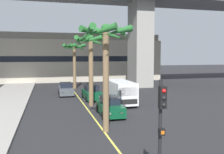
# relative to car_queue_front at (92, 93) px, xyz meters

# --- Properties ---
(lane_stripe_center) EXTENTS (0.14, 56.00, 0.01)m
(lane_stripe_center) POSITION_rel_car_queue_front_xyz_m (-1.31, -4.00, -0.72)
(lane_stripe_center) COLOR #DBCC4C
(lane_stripe_center) RESTS_ON ground
(pier_building_backdrop) EXTENTS (37.06, 8.04, 9.04)m
(pier_building_backdrop) POSITION_rel_car_queue_front_xyz_m (-1.31, 22.08, 3.74)
(pier_building_backdrop) COLOR #BCB29E
(pier_building_backdrop) RESTS_ON ground
(car_queue_front) EXTENTS (1.92, 4.14, 1.56)m
(car_queue_front) POSITION_rel_car_queue_front_xyz_m (0.00, 0.00, 0.00)
(car_queue_front) COLOR #0C4728
(car_queue_front) RESTS_ON ground
(car_queue_second) EXTENTS (1.94, 4.16, 1.56)m
(car_queue_second) POSITION_rel_car_queue_front_xyz_m (0.17, -7.70, 0.00)
(car_queue_second) COLOR #0C4728
(car_queue_second) RESTS_ON ground
(car_queue_third) EXTENTS (1.87, 4.12, 1.56)m
(car_queue_third) POSITION_rel_car_queue_front_xyz_m (-2.62, 3.78, 0.00)
(car_queue_third) COLOR #4C5156
(car_queue_third) RESTS_ON ground
(delivery_van) EXTENTS (2.18, 5.26, 2.36)m
(delivery_van) POSITION_rel_car_queue_front_xyz_m (2.37, -3.45, 0.57)
(delivery_van) COLOR white
(delivery_van) RESTS_ON ground
(traffic_light_median_near) EXTENTS (0.24, 0.37, 4.20)m
(traffic_light_median_near) POSITION_rel_car_queue_front_xyz_m (-1.08, -19.81, 1.99)
(traffic_light_median_near) COLOR black
(traffic_light_median_near) RESTS_ON ground
(palm_tree_near_median) EXTENTS (3.69, 3.71, 6.77)m
(palm_tree_near_median) POSITION_rel_car_queue_front_xyz_m (-0.87, 9.64, 4.77)
(palm_tree_near_median) COLOR brown
(palm_tree_near_median) RESTS_ON ground
(palm_tree_mid_median) EXTENTS (3.40, 3.52, 7.02)m
(palm_tree_mid_median) POSITION_rel_car_queue_front_xyz_m (-1.20, -12.00, 4.87)
(palm_tree_mid_median) COLOR brown
(palm_tree_mid_median) RESTS_ON ground
(palm_tree_far_median) EXTENTS (3.53, 3.63, 6.99)m
(palm_tree_far_median) POSITION_rel_car_queue_front_xyz_m (-0.70, -3.57, 4.81)
(palm_tree_far_median) COLOR brown
(palm_tree_far_median) RESTS_ON ground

